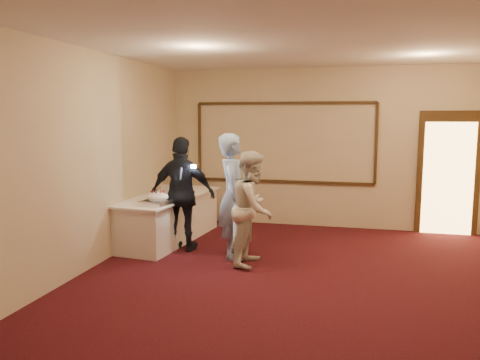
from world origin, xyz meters
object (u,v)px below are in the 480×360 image
object	(u,v)px
tart	(168,198)
man	(233,196)
pavlova_tray	(158,199)
cupcake_stand	(176,179)
plate_stack_a	(167,190)
guest	(182,194)
plate_stack_b	(181,188)
woman	(253,208)
buffet_table	(168,218)

from	to	relation	value
tart	man	distance (m)	1.22
pavlova_tray	cupcake_stand	bearing A→B (deg)	102.82
plate_stack_a	guest	world-z (taller)	guest
plate_stack_b	tart	bearing A→B (deg)	-86.90
cupcake_stand	man	size ratio (longest dim) A/B	0.23
cupcake_stand	woman	distance (m)	2.70
plate_stack_b	woman	world-z (taller)	woman
pavlova_tray	woman	world-z (taller)	woman
pavlova_tray	plate_stack_a	world-z (taller)	pavlova_tray
buffet_table	guest	size ratio (longest dim) A/B	1.40
man	guest	xyz separation A→B (m)	(-0.85, 0.13, -0.03)
buffet_table	pavlova_tray	size ratio (longest dim) A/B	4.19
man	woman	world-z (taller)	man
plate_stack_b	woman	distance (m)	2.02
cupcake_stand	guest	xyz separation A→B (m)	(0.70, -1.50, -0.03)
tart	guest	world-z (taller)	guest
plate_stack_a	guest	size ratio (longest dim) A/B	0.12
woman	guest	size ratio (longest dim) A/B	0.91
plate_stack_b	guest	xyz separation A→B (m)	(0.36, -0.87, 0.05)
cupcake_stand	buffet_table	bearing A→B (deg)	-76.48
woman	guest	world-z (taller)	guest
tart	woman	xyz separation A→B (m)	(1.53, -0.59, 0.01)
cupcake_stand	plate_stack_b	xyz separation A→B (m)	(0.34, -0.63, -0.08)
buffet_table	plate_stack_a	bearing A→B (deg)	-148.03
plate_stack_b	man	world-z (taller)	man
buffet_table	plate_stack_b	world-z (taller)	plate_stack_b
pavlova_tray	tart	size ratio (longest dim) A/B	2.29
buffet_table	man	bearing A→B (deg)	-26.80
cupcake_stand	tart	size ratio (longest dim) A/B	1.63
woman	guest	distance (m)	1.28
pavlova_tray	plate_stack_a	distance (m)	0.82
buffet_table	guest	distance (m)	0.87
buffet_table	cupcake_stand	xyz separation A→B (m)	(-0.23, 0.97, 0.53)
plate_stack_a	tart	bearing A→B (deg)	-64.25
pavlova_tray	man	size ratio (longest dim) A/B	0.32
tart	woman	world-z (taller)	woman
pavlova_tray	plate_stack_b	xyz separation A→B (m)	(-0.06, 1.15, -0.01)
cupcake_stand	tart	world-z (taller)	cupcake_stand
man	buffet_table	bearing A→B (deg)	48.61
woman	guest	xyz separation A→B (m)	(-1.21, 0.41, 0.08)
plate_stack_a	guest	distance (m)	0.71
plate_stack_a	woman	distance (m)	1.93
tart	man	xyz separation A→B (m)	(1.17, -0.32, 0.13)
tart	guest	xyz separation A→B (m)	(0.32, -0.18, 0.10)
plate_stack_a	plate_stack_b	distance (m)	0.37
tart	man	bearing A→B (deg)	-15.20
man	guest	world-z (taller)	man
pavlova_tray	plate_stack_a	xyz separation A→B (m)	(-0.19, 0.80, 0.00)
plate_stack_a	cupcake_stand	bearing A→B (deg)	102.44
buffet_table	tart	bearing A→B (deg)	-67.29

